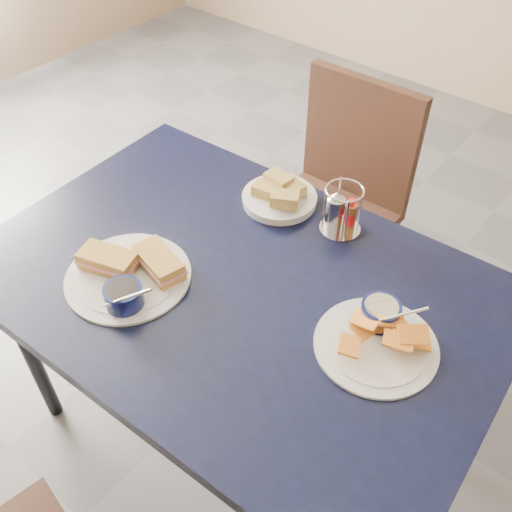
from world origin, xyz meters
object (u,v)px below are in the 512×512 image
Objects in this scene: dining_table at (237,297)px; chair_far at (341,190)px; sandwich_plate at (130,273)px; condiment_caddy at (341,212)px; plantain_plate at (379,332)px; bread_basket at (280,196)px.

chair_far reaches higher than dining_table.
condiment_caddy is at bearing 59.23° from sandwich_plate.
plantain_plate is 0.52m from bread_basket.
bread_basket is (-0.10, 0.31, 0.09)m from dining_table.
chair_far is at bearing 119.66° from condiment_caddy.
condiment_caddy is (0.29, 0.48, 0.03)m from sandwich_plate.
plantain_plate is at bearing 10.21° from dining_table.
plantain_plate is (0.51, -0.67, 0.25)m from chair_far.
condiment_caddy is (0.24, -0.41, 0.29)m from chair_far.
sandwich_plate is at bearing -157.88° from plantain_plate.
chair_far reaches higher than bread_basket.
chair_far is 0.88m from plantain_plate.
chair_far is 4.36× the size of bread_basket.
chair_far is at bearing 101.44° from dining_table.
chair_far is 0.56m from condiment_caddy.
dining_table is 0.35m from condiment_caddy.
plantain_plate is at bearing -52.83° from chair_far.
condiment_caddy is (0.09, 0.32, 0.12)m from dining_table.
dining_table is 9.71× the size of condiment_caddy.
dining_table is 6.39× the size of bread_basket.
sandwich_plate and plantain_plate have the same top height.
bread_basket is (-0.46, 0.24, 0.00)m from plantain_plate.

